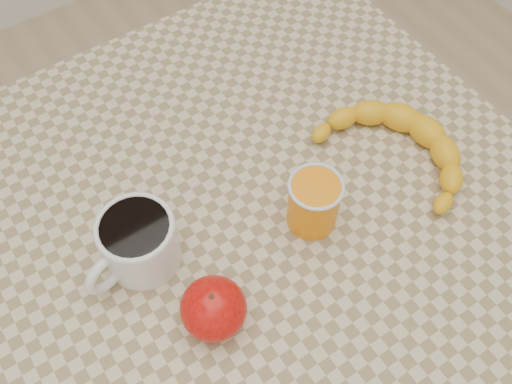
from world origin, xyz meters
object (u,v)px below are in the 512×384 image
coffee_mug (137,242)px  banana (399,149)px  apple (213,308)px  orange_juice_glass (314,202)px  table (256,230)px

coffee_mug → banana: bearing=-9.0°
apple → banana: apple is taller
orange_juice_glass → banana: 0.17m
banana → orange_juice_glass: bearing=176.1°
table → apple: (-0.14, -0.12, 0.12)m
table → apple: 0.22m
orange_juice_glass → apple: 0.19m
table → coffee_mug: bearing=177.6°
apple → table: bearing=40.2°
coffee_mug → apple: bearing=-74.3°
orange_juice_glass → coffee_mug: bearing=161.1°
table → apple: size_ratio=9.10×
orange_juice_glass → apple: bearing=-165.0°
table → apple: apple is taller
coffee_mug → banana: size_ratio=0.50×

